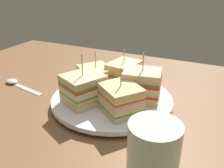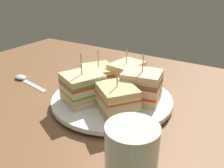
% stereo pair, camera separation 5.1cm
% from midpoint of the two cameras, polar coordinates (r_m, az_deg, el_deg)
% --- Properties ---
extents(ground_plane, '(1.08, 0.70, 0.02)m').
position_cam_midpoint_polar(ground_plane, '(0.53, 2.74, -5.50)').
color(ground_plane, brown).
extents(plate, '(0.26, 0.26, 0.02)m').
position_cam_midpoint_polar(plate, '(0.52, 2.78, -3.70)').
color(plate, white).
rests_on(plate, ground_plane).
extents(sandwich_wedge_0, '(0.07, 0.08, 0.09)m').
position_cam_midpoint_polar(sandwich_wedge_0, '(0.56, 5.88, 2.05)').
color(sandwich_wedge_0, beige).
rests_on(sandwich_wedge_0, plate).
extents(sandwich_wedge_1, '(0.10, 0.10, 0.09)m').
position_cam_midpoint_polar(sandwich_wedge_1, '(0.56, -0.54, 1.64)').
color(sandwich_wedge_1, '#E1C388').
rests_on(sandwich_wedge_1, plate).
extents(sandwich_wedge_2, '(0.09, 0.10, 0.10)m').
position_cam_midpoint_polar(sandwich_wedge_2, '(0.49, -3.89, -0.93)').
color(sandwich_wedge_2, beige).
rests_on(sandwich_wedge_2, plate).
extents(sandwich_wedge_3, '(0.10, 0.10, 0.09)m').
position_cam_midpoint_polar(sandwich_wedge_3, '(0.46, 4.34, -3.64)').
color(sandwich_wedge_3, '#D1B28D').
rests_on(sandwich_wedge_3, plate).
extents(sandwich_wedge_4, '(0.08, 0.07, 0.10)m').
position_cam_midpoint_polar(sandwich_wedge_4, '(0.50, 9.76, -0.61)').
color(sandwich_wedge_4, beige).
rests_on(sandwich_wedge_4, plate).
extents(chip_pile, '(0.07, 0.06, 0.03)m').
position_cam_midpoint_polar(chip_pile, '(0.50, 4.01, -2.45)').
color(chip_pile, '#D8AE59').
rests_on(chip_pile, plate).
extents(spoon, '(0.13, 0.04, 0.01)m').
position_cam_midpoint_polar(spoon, '(0.67, -17.81, 1.04)').
color(spoon, silver).
rests_on(spoon, ground_plane).
extents(drinking_glass, '(0.06, 0.06, 0.10)m').
position_cam_midpoint_polar(drinking_glass, '(0.31, 9.37, -18.91)').
color(drinking_glass, silver).
rests_on(drinking_glass, ground_plane).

